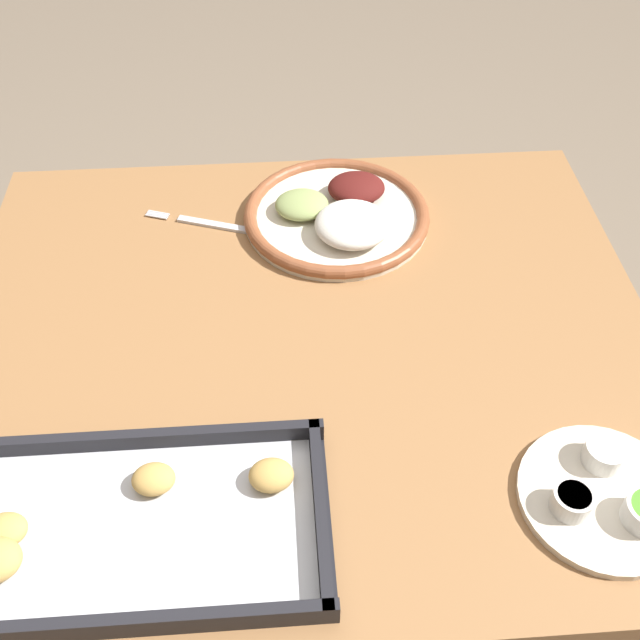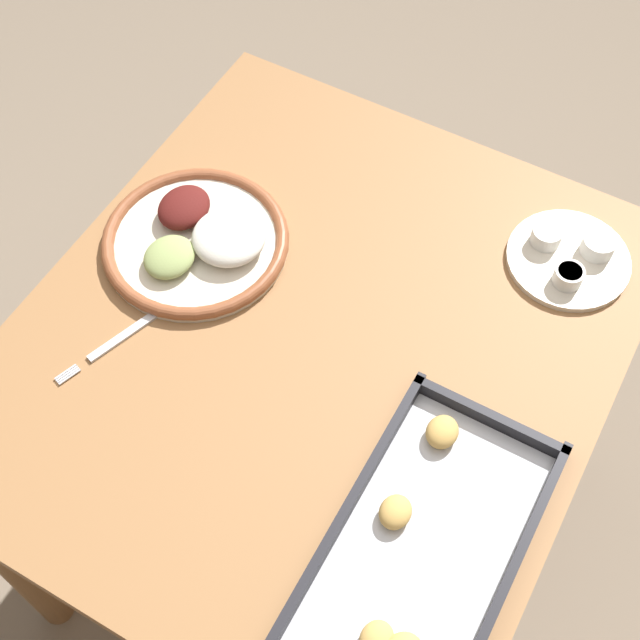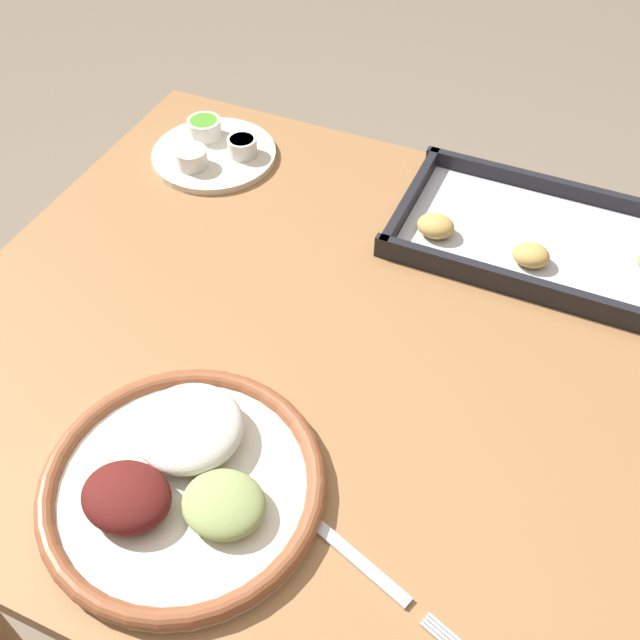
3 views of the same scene
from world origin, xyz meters
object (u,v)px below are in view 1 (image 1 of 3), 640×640
object	(u,v)px
fork	(218,225)
saucer_plate	(606,494)
dinner_plate	(338,214)
baking_tray	(118,527)

from	to	relation	value
fork	saucer_plate	distance (m)	0.66
dinner_plate	saucer_plate	size ratio (longest dim) A/B	1.54
fork	baking_tray	world-z (taller)	baking_tray
saucer_plate	dinner_plate	bearing A→B (deg)	-63.78
dinner_plate	baking_tray	world-z (taller)	dinner_plate
dinner_plate	baking_tray	bearing A→B (deg)	61.27
dinner_plate	baking_tray	distance (m)	0.57
dinner_plate	fork	xyz separation A→B (m)	(0.18, -0.00, -0.01)
saucer_plate	baking_tray	world-z (taller)	baking_tray
dinner_plate	fork	size ratio (longest dim) A/B	1.40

